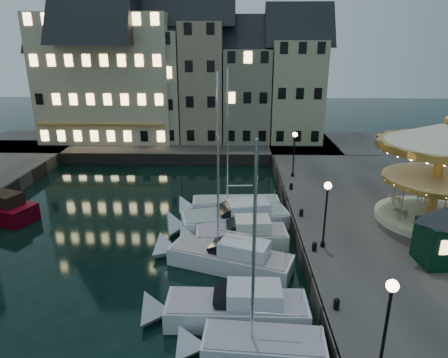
{
  "coord_description": "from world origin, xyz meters",
  "views": [
    {
      "loc": [
        1.8,
        -20.79,
        13.08
      ],
      "look_at": [
        1.0,
        8.0,
        3.2
      ],
      "focal_mm": 32.0,
      "sensor_mm": 36.0,
      "label": 1
    }
  ],
  "objects_px": {
    "streetlamp_a": "(388,316)",
    "bollard_a": "(337,303)",
    "motorboat_e": "(230,219)",
    "motorboat_a": "(250,348)",
    "motorboat_f": "(229,206)",
    "motorboat_c": "(224,257)",
    "ticket_kiosk": "(443,226)",
    "streetlamp_c": "(294,148)",
    "streetlamp_b": "(326,205)",
    "bollard_c": "(301,212)",
    "carousel": "(441,154)",
    "motorboat_d": "(235,237)",
    "bollard_b": "(314,246)",
    "bollard_d": "(291,186)",
    "motorboat_b": "(228,309)"
  },
  "relations": [
    {
      "from": "motorboat_c",
      "to": "ticket_kiosk",
      "type": "xyz_separation_m",
      "value": [
        12.0,
        -1.4,
        2.93
      ]
    },
    {
      "from": "motorboat_c",
      "to": "ticket_kiosk",
      "type": "bearing_deg",
      "value": -6.67
    },
    {
      "from": "streetlamp_a",
      "to": "streetlamp_b",
      "type": "xyz_separation_m",
      "value": [
        0.0,
        10.0,
        0.0
      ]
    },
    {
      "from": "motorboat_a",
      "to": "streetlamp_b",
      "type": "bearing_deg",
      "value": 59.09
    },
    {
      "from": "streetlamp_b",
      "to": "streetlamp_c",
      "type": "distance_m",
      "value": 13.5
    },
    {
      "from": "streetlamp_c",
      "to": "motorboat_f",
      "type": "bearing_deg",
      "value": -137.03
    },
    {
      "from": "motorboat_d",
      "to": "motorboat_f",
      "type": "bearing_deg",
      "value": 95.36
    },
    {
      "from": "bollard_b",
      "to": "bollard_a",
      "type": "bearing_deg",
      "value": -90.0
    },
    {
      "from": "bollard_d",
      "to": "carousel",
      "type": "bearing_deg",
      "value": -34.27
    },
    {
      "from": "motorboat_a",
      "to": "motorboat_f",
      "type": "xyz_separation_m",
      "value": [
        -1.19,
        15.83,
        -0.01
      ]
    },
    {
      "from": "bollard_b",
      "to": "motorboat_e",
      "type": "relative_size",
      "value": 0.06
    },
    {
      "from": "motorboat_b",
      "to": "motorboat_e",
      "type": "bearing_deg",
      "value": 90.27
    },
    {
      "from": "streetlamp_c",
      "to": "motorboat_b",
      "type": "distance_m",
      "value": 19.91
    },
    {
      "from": "streetlamp_b",
      "to": "carousel",
      "type": "bearing_deg",
      "value": 25.87
    },
    {
      "from": "streetlamp_a",
      "to": "ticket_kiosk",
      "type": "height_order",
      "value": "streetlamp_a"
    },
    {
      "from": "streetlamp_b",
      "to": "bollard_c",
      "type": "height_order",
      "value": "streetlamp_b"
    },
    {
      "from": "bollard_a",
      "to": "carousel",
      "type": "height_order",
      "value": "carousel"
    },
    {
      "from": "streetlamp_b",
      "to": "motorboat_f",
      "type": "xyz_separation_m",
      "value": [
        -5.84,
        8.06,
        -3.49
      ]
    },
    {
      "from": "bollard_a",
      "to": "bollard_b",
      "type": "relative_size",
      "value": 1.0
    },
    {
      "from": "streetlamp_b",
      "to": "motorboat_c",
      "type": "relative_size",
      "value": 0.37
    },
    {
      "from": "bollard_d",
      "to": "motorboat_b",
      "type": "distance_m",
      "value": 16.13
    },
    {
      "from": "motorboat_f",
      "to": "carousel",
      "type": "xyz_separation_m",
      "value": [
        14.07,
        -4.07,
        5.58
      ]
    },
    {
      "from": "bollard_b",
      "to": "motorboat_d",
      "type": "relative_size",
      "value": 0.08
    },
    {
      "from": "streetlamp_a",
      "to": "bollard_a",
      "type": "relative_size",
      "value": 7.32
    },
    {
      "from": "motorboat_d",
      "to": "motorboat_e",
      "type": "bearing_deg",
      "value": 97.76
    },
    {
      "from": "bollard_a",
      "to": "motorboat_e",
      "type": "distance_m",
      "value": 12.39
    },
    {
      "from": "bollard_a",
      "to": "motorboat_e",
      "type": "bearing_deg",
      "value": 114.35
    },
    {
      "from": "streetlamp_b",
      "to": "streetlamp_c",
      "type": "xyz_separation_m",
      "value": [
        0.0,
        13.5,
        0.0
      ]
    },
    {
      "from": "streetlamp_a",
      "to": "ticket_kiosk",
      "type": "xyz_separation_m",
      "value": [
        5.99,
        8.27,
        -0.41
      ]
    },
    {
      "from": "motorboat_f",
      "to": "motorboat_d",
      "type": "bearing_deg",
      "value": -84.64
    },
    {
      "from": "streetlamp_c",
      "to": "bollard_c",
      "type": "distance_m",
      "value": 9.34
    },
    {
      "from": "streetlamp_a",
      "to": "motorboat_b",
      "type": "relative_size",
      "value": 0.52
    },
    {
      "from": "motorboat_d",
      "to": "motorboat_c",
      "type": "bearing_deg",
      "value": -103.98
    },
    {
      "from": "motorboat_d",
      "to": "carousel",
      "type": "distance_m",
      "value": 14.68
    },
    {
      "from": "bollard_c",
      "to": "carousel",
      "type": "bearing_deg",
      "value": -3.32
    },
    {
      "from": "bollard_a",
      "to": "streetlamp_a",
      "type": "bearing_deg",
      "value": -81.47
    },
    {
      "from": "bollard_b",
      "to": "ticket_kiosk",
      "type": "distance_m",
      "value": 6.99
    },
    {
      "from": "streetlamp_c",
      "to": "motorboat_d",
      "type": "distance_m",
      "value": 12.69
    },
    {
      "from": "motorboat_a",
      "to": "ticket_kiosk",
      "type": "xyz_separation_m",
      "value": [
        10.64,
        6.04,
        3.07
      ]
    },
    {
      "from": "streetlamp_c",
      "to": "motorboat_f",
      "type": "height_order",
      "value": "motorboat_f"
    },
    {
      "from": "streetlamp_b",
      "to": "ticket_kiosk",
      "type": "bearing_deg",
      "value": -16.08
    },
    {
      "from": "bollard_d",
      "to": "bollard_a",
      "type": "bearing_deg",
      "value": -90.0
    },
    {
      "from": "streetlamp_c",
      "to": "motorboat_d",
      "type": "bearing_deg",
      "value": -115.76
    },
    {
      "from": "carousel",
      "to": "motorboat_d",
      "type": "bearing_deg",
      "value": -173.66
    },
    {
      "from": "bollard_c",
      "to": "ticket_kiosk",
      "type": "xyz_separation_m",
      "value": [
        6.59,
        -6.23,
        2.0
      ]
    },
    {
      "from": "streetlamp_b",
      "to": "streetlamp_c",
      "type": "height_order",
      "value": "same"
    },
    {
      "from": "streetlamp_c",
      "to": "ticket_kiosk",
      "type": "xyz_separation_m",
      "value": [
        5.99,
        -15.23,
        -0.41
      ]
    },
    {
      "from": "streetlamp_a",
      "to": "motorboat_f",
      "type": "height_order",
      "value": "motorboat_f"
    },
    {
      "from": "motorboat_d",
      "to": "bollard_b",
      "type": "bearing_deg",
      "value": -32.31
    },
    {
      "from": "motorboat_d",
      "to": "ticket_kiosk",
      "type": "bearing_deg",
      "value": -20.42
    }
  ]
}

